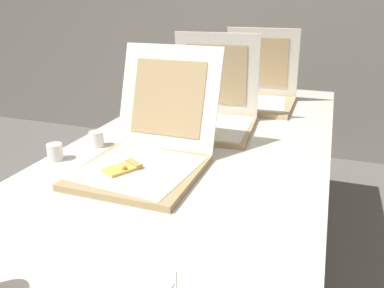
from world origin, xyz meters
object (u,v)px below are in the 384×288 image
Objects in this scene: table at (201,154)px; cup_white_near_left at (55,152)px; cup_white_mid at (132,122)px; cup_white_near_center at (96,139)px; pizza_box_back at (256,95)px; pizza_box_middle at (210,115)px; cup_white_far at (176,106)px; pizza_box_front at (146,153)px.

table is 0.55m from cup_white_near_left.
cup_white_mid is 1.00× the size of cup_white_near_center.
pizza_box_back is at bearing 61.21° from cup_white_near_left.
pizza_box_middle is 6.77× the size of cup_white_near_center.
cup_white_far and cup_white_near_left have the same top height.
cup_white_far is at bearing 103.66° from pizza_box_front.
pizza_box_front is (-0.10, -0.29, 0.10)m from table.
pizza_box_middle is at bearing 97.69° from table.
cup_white_near_center is (-0.27, 0.12, -0.02)m from pizza_box_front.
cup_white_near_left reaches higher than table.
cup_white_near_center is (-0.35, -0.37, -0.03)m from pizza_box_middle.
cup_white_mid is 1.00× the size of cup_white_near_left.
table is 36.59× the size of cup_white_near_left.
pizza_box_middle is 6.77× the size of cup_white_far.
pizza_box_back is at bearing 51.70° from cup_white_mid.
cup_white_far is (-0.16, 0.68, -0.02)m from pizza_box_front.
pizza_box_back reaches higher than cup_white_far.
pizza_box_front is at bearing -55.76° from cup_white_mid.
pizza_box_middle is 6.77× the size of cup_white_near_left.
table is 0.23m from pizza_box_middle.
cup_white_near_left is (-0.18, -0.72, 0.00)m from cup_white_far.
cup_white_near_center and cup_white_near_left have the same top height.
pizza_box_back is 1.11m from cup_white_near_left.
cup_white_mid is 0.42m from cup_white_near_left.
table is at bearing -12.53° from cup_white_mid.
pizza_box_back is (0.10, 0.64, 0.10)m from table.
pizza_box_middle is 1.04× the size of pizza_box_back.
cup_white_near_center is at bearing -95.48° from cup_white_mid.
cup_white_near_center is (-0.02, -0.25, 0.00)m from cup_white_mid.
table is 0.37m from cup_white_mid.
pizza_box_middle is at bearing -38.96° from cup_white_far.
cup_white_near_left is at bearing -118.62° from pizza_box_back.
cup_white_mid is at bearing 124.60° from pizza_box_front.
cup_white_far is 1.00× the size of cup_white_near_left.
cup_white_near_center is at bearing -119.92° from pizza_box_back.
cup_white_far and cup_white_near_center have the same top height.
pizza_box_middle is at bearing 20.78° from cup_white_mid.
cup_white_near_center is (-0.37, -0.17, 0.07)m from table.
cup_white_near_left is (-0.09, -0.41, 0.00)m from cup_white_mid.
pizza_box_middle is at bearing -105.40° from pizza_box_back.
pizza_box_back is (0.20, 0.93, 0.00)m from pizza_box_front.
cup_white_near_center is (-0.11, -0.56, 0.00)m from cup_white_far.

